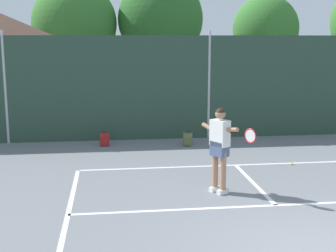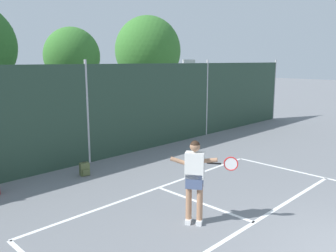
{
  "view_description": "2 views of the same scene",
  "coord_description": "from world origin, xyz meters",
  "px_view_note": "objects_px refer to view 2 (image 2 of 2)",
  "views": [
    {
      "loc": [
        -3.26,
        -6.08,
        3.31
      ],
      "look_at": [
        -1.56,
        7.44,
        0.72
      ],
      "focal_mm": 49.9,
      "sensor_mm": 36.0,
      "label": 1
    },
    {
      "loc": [
        -6.38,
        -1.17,
        3.5
      ],
      "look_at": [
        0.98,
        6.1,
        1.54
      ],
      "focal_mm": 37.16,
      "sensor_mm": 36.0,
      "label": 2
    }
  ],
  "objects_px": {
    "tennis_player": "(195,175)",
    "tennis_ball": "(197,176)",
    "backpack_olive": "(85,169)",
    "basketball_hoop": "(188,84)"
  },
  "relations": [
    {
      "from": "tennis_player",
      "to": "tennis_ball",
      "type": "bearing_deg",
      "value": 38.76
    },
    {
      "from": "tennis_ball",
      "to": "backpack_olive",
      "type": "relative_size",
      "value": 0.14
    },
    {
      "from": "basketball_hoop",
      "to": "tennis_ball",
      "type": "xyz_separation_m",
      "value": [
        -5.71,
        -5.44,
        -2.28
      ]
    },
    {
      "from": "tennis_player",
      "to": "backpack_olive",
      "type": "bearing_deg",
      "value": 89.17
    },
    {
      "from": "tennis_player",
      "to": "backpack_olive",
      "type": "height_order",
      "value": "tennis_player"
    },
    {
      "from": "backpack_olive",
      "to": "basketball_hoop",
      "type": "bearing_deg",
      "value": 19.66
    },
    {
      "from": "tennis_ball",
      "to": "basketball_hoop",
      "type": "bearing_deg",
      "value": 43.63
    },
    {
      "from": "backpack_olive",
      "to": "tennis_ball",
      "type": "bearing_deg",
      "value": -47.4
    },
    {
      "from": "tennis_player",
      "to": "tennis_ball",
      "type": "distance_m",
      "value": 3.28
    },
    {
      "from": "basketball_hoop",
      "to": "tennis_player",
      "type": "bearing_deg",
      "value": -137.75
    }
  ]
}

